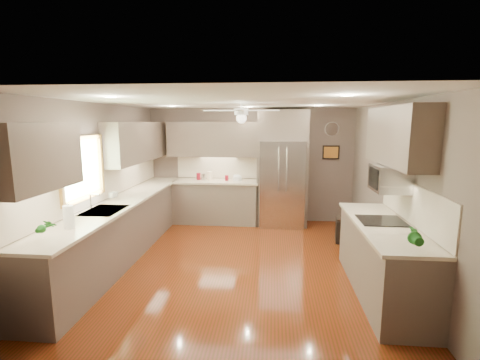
% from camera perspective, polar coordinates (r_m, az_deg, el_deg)
% --- Properties ---
extents(floor, '(5.00, 5.00, 0.00)m').
position_cam_1_polar(floor, '(5.66, -0.07, -13.40)').
color(floor, '#442109').
rests_on(floor, ground).
extents(ceiling, '(5.00, 5.00, 0.00)m').
position_cam_1_polar(ceiling, '(5.22, -0.07, 12.76)').
color(ceiling, white).
rests_on(ceiling, ground).
extents(wall_back, '(4.50, 0.00, 4.50)m').
position_cam_1_polar(wall_back, '(7.76, 1.71, 2.47)').
color(wall_back, brown).
rests_on(wall_back, ground).
extents(wall_front, '(4.50, 0.00, 4.50)m').
position_cam_1_polar(wall_front, '(2.90, -4.89, -9.82)').
color(wall_front, brown).
rests_on(wall_front, ground).
extents(wall_left, '(0.00, 5.00, 5.00)m').
position_cam_1_polar(wall_left, '(5.95, -22.18, -0.43)').
color(wall_left, brown).
rests_on(wall_left, ground).
extents(wall_right, '(0.00, 5.00, 5.00)m').
position_cam_1_polar(wall_right, '(5.56, 23.69, -1.19)').
color(wall_right, brown).
rests_on(wall_right, ground).
extents(canister_a, '(0.11, 0.11, 0.15)m').
position_cam_1_polar(canister_a, '(7.69, -6.82, 0.60)').
color(canister_a, maroon).
rests_on(canister_a, back_run).
extents(canister_b, '(0.11, 0.11, 0.14)m').
position_cam_1_polar(canister_b, '(7.66, -6.02, 0.51)').
color(canister_b, silver).
rests_on(canister_b, back_run).
extents(canister_c, '(0.14, 0.14, 0.20)m').
position_cam_1_polar(canister_c, '(7.64, -5.01, 0.66)').
color(canister_c, beige).
rests_on(canister_c, back_run).
extents(canister_d, '(0.08, 0.08, 0.12)m').
position_cam_1_polar(canister_d, '(7.55, -2.19, 0.35)').
color(canister_d, maroon).
rests_on(canister_d, back_run).
extents(soap_bottle, '(0.10, 0.10, 0.18)m').
position_cam_1_polar(soap_bottle, '(6.05, -20.02, -2.25)').
color(soap_bottle, white).
rests_on(soap_bottle, left_run).
extents(potted_plant_left, '(0.16, 0.11, 0.29)m').
position_cam_1_polar(potted_plant_left, '(4.34, -29.40, -6.69)').
color(potted_plant_left, '#1C601B').
rests_on(potted_plant_left, left_run).
extents(potted_plant_right, '(0.17, 0.14, 0.31)m').
position_cam_1_polar(potted_plant_right, '(3.86, 26.87, -8.35)').
color(potted_plant_right, '#1C601B').
rests_on(potted_plant_right, right_run).
extents(bowl, '(0.29, 0.29, 0.06)m').
position_cam_1_polar(bowl, '(7.50, -0.46, 0.04)').
color(bowl, beige).
rests_on(bowl, back_run).
extents(left_run, '(0.65, 4.70, 1.45)m').
position_cam_1_polar(left_run, '(6.12, -18.60, -7.31)').
color(left_run, brown).
rests_on(left_run, ground).
extents(back_run, '(1.85, 0.65, 1.45)m').
position_cam_1_polar(back_run, '(7.69, -3.87, -3.41)').
color(back_run, brown).
rests_on(back_run, ground).
extents(uppers, '(4.50, 4.70, 0.95)m').
position_cam_1_polar(uppers, '(6.04, -6.47, 6.30)').
color(uppers, brown).
rests_on(uppers, wall_left).
extents(window, '(0.05, 1.12, 0.92)m').
position_cam_1_polar(window, '(5.46, -24.50, 1.76)').
color(window, '#BFF2B2').
rests_on(window, wall_left).
extents(sink, '(0.50, 0.70, 0.32)m').
position_cam_1_polar(sink, '(5.44, -21.39, -4.96)').
color(sink, silver).
rests_on(sink, left_run).
extents(refrigerator, '(1.06, 0.75, 2.45)m').
position_cam_1_polar(refrigerator, '(7.42, 6.93, 1.59)').
color(refrigerator, silver).
rests_on(refrigerator, ground).
extents(right_run, '(0.70, 2.20, 1.45)m').
position_cam_1_polar(right_run, '(4.93, 22.39, -11.68)').
color(right_run, brown).
rests_on(right_run, ground).
extents(microwave, '(0.43, 0.55, 0.34)m').
position_cam_1_polar(microwave, '(4.94, 23.37, 0.27)').
color(microwave, silver).
rests_on(microwave, wall_right).
extents(ceiling_fan, '(1.18, 1.18, 0.32)m').
position_cam_1_polar(ceiling_fan, '(5.51, 0.23, 10.84)').
color(ceiling_fan, white).
rests_on(ceiling_fan, ceiling).
extents(recessed_lights, '(2.84, 3.14, 0.01)m').
position_cam_1_polar(recessed_lights, '(5.62, -0.09, 12.47)').
color(recessed_lights, white).
rests_on(recessed_lights, ceiling).
extents(wall_clock, '(0.30, 0.03, 0.30)m').
position_cam_1_polar(wall_clock, '(7.77, 14.84, 8.08)').
color(wall_clock, white).
rests_on(wall_clock, wall_back).
extents(framed_print, '(0.36, 0.03, 0.30)m').
position_cam_1_polar(framed_print, '(7.80, 14.69, 4.41)').
color(framed_print, black).
rests_on(framed_print, wall_back).
extents(stool, '(0.41, 0.41, 0.45)m').
position_cam_1_polar(stool, '(6.73, 17.00, -7.89)').
color(stool, black).
rests_on(stool, ground).
extents(paper_towel, '(0.12, 0.12, 0.30)m').
position_cam_1_polar(paper_towel, '(4.66, -26.29, -5.48)').
color(paper_towel, white).
rests_on(paper_towel, left_run).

